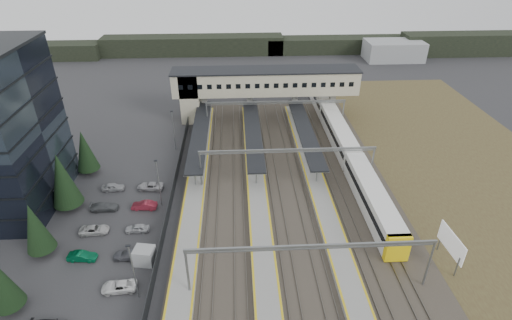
{
  "coord_description": "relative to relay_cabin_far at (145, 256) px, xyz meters",
  "views": [
    {
      "loc": [
        4.06,
        -40.87,
        37.62
      ],
      "look_at": [
        7.05,
        16.21,
        4.0
      ],
      "focal_mm": 28.0,
      "sensor_mm": 36.0,
      "label": 1
    }
  ],
  "objects": [
    {
      "name": "ground",
      "position": [
        8.23,
        2.38,
        -1.14
      ],
      "size": [
        220.0,
        220.0,
        0.0
      ],
      "primitive_type": "plane",
      "color": "#2B2B2D",
      "rests_on": "ground"
    },
    {
      "name": "conifer_row",
      "position": [
        -13.77,
        -1.49,
        3.69
      ],
      "size": [
        4.42,
        49.82,
        9.5
      ],
      "color": "black",
      "rests_on": "ground"
    },
    {
      "name": "car_park",
      "position": [
        -5.06,
        -3.32,
        -0.54
      ],
      "size": [
        10.47,
        44.79,
        1.27
      ],
      "color": "silver",
      "rests_on": "ground"
    },
    {
      "name": "lampposts",
      "position": [
        0.23,
        3.63,
        3.19
      ],
      "size": [
        0.5,
        53.25,
        8.07
      ],
      "color": "gray",
      "rests_on": "ground"
    },
    {
      "name": "fence",
      "position": [
        1.73,
        7.38,
        -0.14
      ],
      "size": [
        0.08,
        90.0,
        2.0
      ],
      "color": "#26282B",
      "rests_on": "ground"
    },
    {
      "name": "relay_cabin_far",
      "position": [
        0.0,
        0.0,
        0.0
      ],
      "size": [
        2.81,
        2.47,
        2.28
      ],
      "color": "#939598",
      "rests_on": "ground"
    },
    {
      "name": "rail_corridor",
      "position": [
        17.57,
        7.38,
        -0.85
      ],
      "size": [
        34.0,
        90.0,
        0.92
      ],
      "color": "#38332A",
      "rests_on": "ground"
    },
    {
      "name": "canopies",
      "position": [
        15.23,
        29.38,
        2.78
      ],
      "size": [
        23.1,
        30.0,
        3.28
      ],
      "color": "black",
      "rests_on": "ground"
    },
    {
      "name": "footbridge",
      "position": [
        15.94,
        44.38,
        6.79
      ],
      "size": [
        40.4,
        6.4,
        11.2
      ],
      "color": "#B6AE91",
      "rests_on": "ground"
    },
    {
      "name": "gantries",
      "position": [
        20.23,
        5.38,
        4.85
      ],
      "size": [
        28.4,
        62.28,
        7.17
      ],
      "color": "gray",
      "rests_on": "ground"
    },
    {
      "name": "train",
      "position": [
        32.23,
        30.64,
        1.1
      ],
      "size": [
        3.13,
        65.47,
        3.94
      ],
      "color": "white",
      "rests_on": "ground"
    },
    {
      "name": "billboard",
      "position": [
        38.76,
        -2.02,
        2.04
      ],
      "size": [
        0.49,
        5.67,
        4.76
      ],
      "color": "gray",
      "rests_on": "ground"
    },
    {
      "name": "scrub_east",
      "position": [
        53.23,
        7.38,
        -1.11
      ],
      "size": [
        34.0,
        120.0,
        0.06
      ],
      "color": "#4A3923",
      "rests_on": "ground"
    },
    {
      "name": "treeline_far",
      "position": [
        32.04,
        94.66,
        1.81
      ],
      "size": [
        170.0,
        19.0,
        7.0
      ],
      "color": "black",
      "rests_on": "ground"
    }
  ]
}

